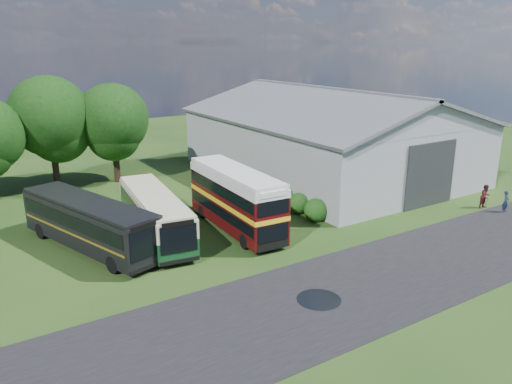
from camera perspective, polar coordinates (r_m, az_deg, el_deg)
ground at (r=28.21m, az=5.65°, el=-8.88°), size 120.00×120.00×0.00m
asphalt_road at (r=28.11m, az=14.39°, el=-9.46°), size 60.00×8.00×0.02m
puddle at (r=25.30m, az=7.19°, el=-12.13°), size 2.20×2.20×0.01m
storage_shed at (r=48.00m, az=8.18°, el=6.99°), size 18.80×24.80×8.15m
tree_mid at (r=45.73m, az=-22.52°, el=7.98°), size 6.80×6.80×9.60m
tree_right_a at (r=45.98m, az=-16.06°, el=8.01°), size 6.26×6.26×8.83m
shrub_front at (r=35.77m, az=6.81°, el=-3.25°), size 1.70×1.70×1.70m
shrub_mid at (r=37.24m, az=4.87°, el=-2.37°), size 1.60×1.60×1.60m
shrub_back at (r=38.76m, az=3.08°, el=-1.56°), size 1.80×1.80×1.80m
bus_green_single at (r=32.76m, az=-11.46°, el=-2.50°), size 3.78×10.78×2.91m
bus_maroon_double at (r=33.30m, az=-2.33°, el=-0.91°), size 2.96×9.76×4.15m
bus_dark_single at (r=31.89m, az=-18.51°, el=-3.42°), size 5.81×11.44×3.08m
visitor_a at (r=41.35m, az=26.65°, el=-1.00°), size 0.66×0.49×1.65m
visitor_b at (r=41.66m, az=24.75°, el=-0.49°), size 0.93×0.75×1.84m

